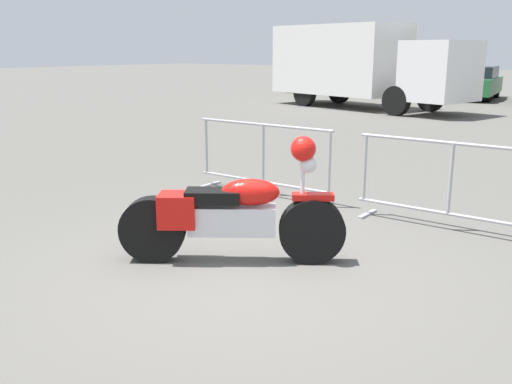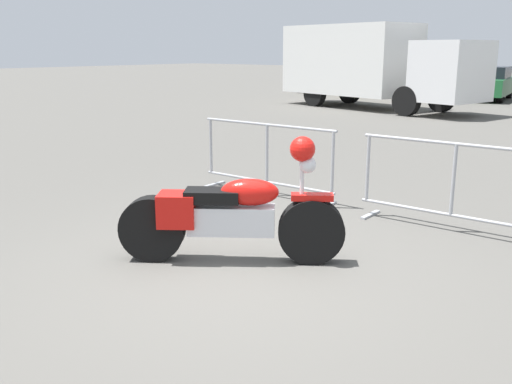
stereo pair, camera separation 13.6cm
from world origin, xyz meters
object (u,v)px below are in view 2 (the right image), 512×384
parked_car_tan (427,81)px  box_truck (369,63)px  crowd_barrier_near (267,158)px  parked_car_yellow (376,78)px  parked_car_green (488,83)px  crowd_barrier_far (453,186)px  motorcycle (231,215)px  parked_car_white (328,76)px

parked_car_tan → box_truck: bearing=175.3°
crowd_barrier_near → parked_car_yellow: parked_car_yellow is taller
parked_car_green → box_truck: bearing=152.0°
crowd_barrier_far → box_truck: (-7.77, 12.49, 1.08)m
motorcycle → crowd_barrier_near: motorcycle is taller
box_truck → parked_car_tan: box_truck is taller
crowd_barrier_far → parked_car_white: bearing=125.3°
parked_car_yellow → parked_car_green: size_ratio=1.04×
motorcycle → box_truck: box_truck is taller
crowd_barrier_near → parked_car_yellow: (-8.14, 19.18, 0.18)m
crowd_barrier_near → box_truck: 13.51m
parked_car_white → crowd_barrier_near: bearing=-158.8°
motorcycle → box_truck: size_ratio=0.24×
crowd_barrier_near → box_truck: box_truck is taller
motorcycle → crowd_barrier_far: bearing=23.8°
parked_car_white → parked_car_green: parked_car_white is taller
parked_car_tan → parked_car_white: bearing=79.0°
parked_car_white → parked_car_green: 8.16m
parked_car_tan → parked_car_green: (2.72, -0.02, 0.01)m
crowd_barrier_far → parked_car_tan: (-8.18, 18.95, 0.15)m
motorcycle → parked_car_tan: size_ratio=0.46×
motorcycle → parked_car_yellow: (-9.52, 21.55, 0.25)m
crowd_barrier_far → parked_car_tan: parked_car_tan is taller
motorcycle → parked_car_white: bearing=83.5°
parked_car_white → parked_car_yellow: parked_car_white is taller
motorcycle → parked_car_white: size_ratio=0.43×
crowd_barrier_near → crowd_barrier_far: bearing=0.0°
crowd_barrier_near → parked_car_white: size_ratio=0.51×
motorcycle → parked_car_yellow: size_ratio=0.43×
parked_car_tan → parked_car_yellow: bearing=76.8°
crowd_barrier_near → parked_car_yellow: size_ratio=0.51×
crowd_barrier_near → parked_car_white: 22.07m
box_truck → parked_car_white: size_ratio=1.75×
crowd_barrier_near → parked_car_tan: size_ratio=0.54×
crowd_barrier_far → parked_car_green: 19.70m
crowd_barrier_near → parked_car_tan: 19.71m
parked_car_tan → crowd_barrier_far: bearing=-164.9°
crowd_barrier_far → parked_car_yellow: size_ratio=0.51×
parked_car_white → parked_car_tan: bearing=-101.0°
box_truck → parked_car_white: (-5.84, 6.71, -0.89)m
parked_car_white → parked_car_yellow: bearing=-98.8°
box_truck → parked_car_yellow: size_ratio=1.78×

